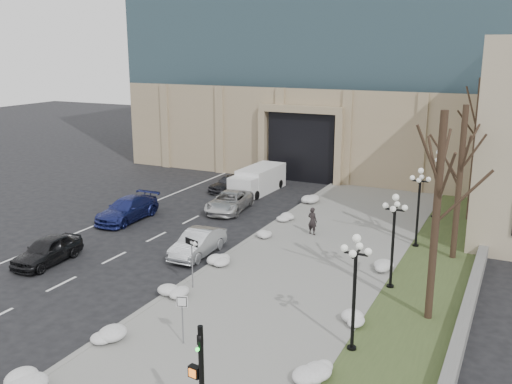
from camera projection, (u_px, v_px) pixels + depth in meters
ground at (76, 377)px, 20.24m from camera, size 160.00×160.00×0.00m
sidewalk at (308, 262)px, 30.97m from camera, size 9.00×40.00×0.12m
curb at (235, 249)px, 32.86m from camera, size 0.30×40.00×0.14m
grass_strip at (431, 283)px, 28.24m from camera, size 4.00×40.00×0.10m
stone_wall at (478, 270)px, 29.07m from camera, size 0.50×30.00×0.70m
car_a at (47, 250)px, 30.76m from camera, size 1.98×4.42×1.47m
car_b at (198, 243)px, 31.94m from camera, size 1.67×4.41×1.44m
car_c at (127, 209)px, 38.40m from camera, size 2.22×5.31×1.53m
car_d at (229, 202)px, 40.58m from camera, size 3.00×5.30×1.40m
car_e at (230, 183)px, 46.06m from camera, size 2.62×4.39×1.40m
pedestrian at (312, 221)px, 35.11m from camera, size 0.71×0.55×1.73m
box_truck at (258, 180)px, 45.88m from camera, size 2.38×6.28×1.97m
one_way_sign at (194, 249)px, 26.91m from camera, size 0.94×0.49×2.58m
keep_sign at (182, 310)px, 21.98m from camera, size 0.45×0.17×2.12m
snow_clump_b at (101, 339)px, 22.32m from camera, size 1.10×1.60×0.36m
snow_clump_c at (172, 292)px, 26.56m from camera, size 1.10×1.60×0.36m
snow_clump_d at (216, 261)px, 30.37m from camera, size 1.10×1.60×0.36m
snow_clump_e at (261, 234)px, 34.79m from camera, size 1.10×1.60×0.36m
snow_clump_f at (282, 218)px, 38.11m from camera, size 1.10×1.60×0.36m
snow_clump_g at (311, 201)px, 42.23m from camera, size 1.10×1.60×0.36m
snow_clump_h at (313, 376)px, 19.80m from camera, size 1.10×1.60×0.36m
snow_clump_i at (356, 316)px, 24.24m from camera, size 1.10×1.60×0.36m
snow_clump_j at (383, 265)px, 29.85m from camera, size 1.10×1.60×0.36m
snow_clump_l at (312, 370)px, 20.15m from camera, size 1.10×1.60×0.36m
lamppost_a at (355, 277)px, 21.23m from camera, size 1.18×1.18×4.76m
lamppost_b at (394, 229)px, 26.90m from camera, size 1.18×1.18×4.76m
lamppost_c at (419, 197)px, 32.57m from camera, size 1.18×1.18×4.76m
lamppost_d at (437, 175)px, 38.25m from camera, size 1.18×1.18×4.76m
tree_near at (438, 188)px, 23.11m from camera, size 3.20×3.20×9.00m
tree_mid at (461, 161)px, 30.17m from camera, size 3.20×3.20×8.50m
tree_far at (477, 130)px, 37.00m from camera, size 3.20×3.20×9.50m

